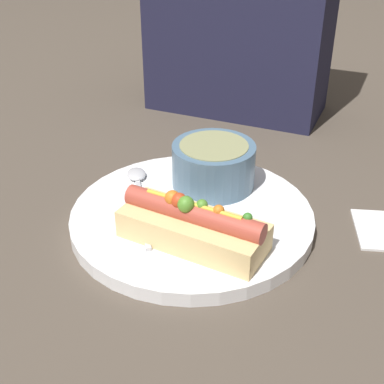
{
  "coord_description": "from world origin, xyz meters",
  "views": [
    {
      "loc": [
        0.2,
        -0.48,
        0.36
      ],
      "look_at": [
        0.0,
        0.0,
        0.04
      ],
      "focal_mm": 50.0,
      "sensor_mm": 36.0,
      "label": 1
    }
  ],
  "objects": [
    {
      "name": "spoon",
      "position": [
        -0.08,
        0.02,
        0.02
      ],
      "size": [
        0.11,
        0.16,
        0.01
      ],
      "rotation": [
        0.0,
        0.0,
        2.14
      ],
      "color": "#B7B7BC",
      "rests_on": "dinner_plate"
    },
    {
      "name": "soup_bowl",
      "position": [
        0.0,
        0.07,
        0.05
      ],
      "size": [
        0.1,
        0.1,
        0.06
      ],
      "color": "slate",
      "rests_on": "dinner_plate"
    },
    {
      "name": "dinner_plate",
      "position": [
        0.0,
        0.0,
        0.01
      ],
      "size": [
        0.28,
        0.28,
        0.02
      ],
      "color": "white",
      "rests_on": "ground_plane"
    },
    {
      "name": "ground_plane",
      "position": [
        0.0,
        0.0,
        0.0
      ],
      "size": [
        4.0,
        4.0,
        0.0
      ],
      "primitive_type": "plane",
      "color": "#4C4238"
    },
    {
      "name": "hot_dog",
      "position": [
        0.02,
        -0.05,
        0.04
      ],
      "size": [
        0.16,
        0.08,
        0.06
      ],
      "rotation": [
        0.0,
        0.0,
        -0.1
      ],
      "color": "#E5C17F",
      "rests_on": "dinner_plate"
    }
  ]
}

